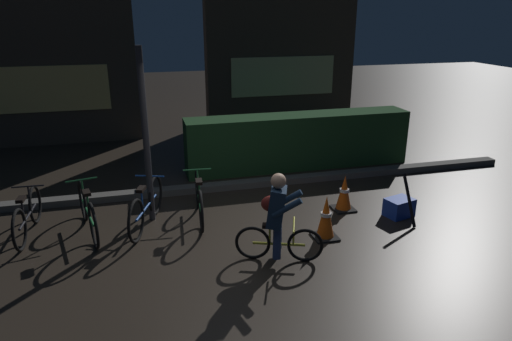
{
  "coord_description": "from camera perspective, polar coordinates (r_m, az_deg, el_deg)",
  "views": [
    {
      "loc": [
        -1.47,
        -5.71,
        3.21
      ],
      "look_at": [
        0.2,
        0.6,
        0.9
      ],
      "focal_mm": 31.99,
      "sensor_mm": 36.0,
      "label": 1
    }
  ],
  "objects": [
    {
      "name": "ground_plane",
      "position": [
        6.71,
        -0.35,
        -9.08
      ],
      "size": [
        40.0,
        40.0,
        0.0
      ],
      "primitive_type": "plane",
      "color": "#2D261E"
    },
    {
      "name": "sidewalk_curb",
      "position": [
        8.64,
        -4.0,
        -1.95
      ],
      "size": [
        12.0,
        0.24,
        0.12
      ],
      "primitive_type": "cube",
      "color": "#56544F",
      "rests_on": "ground"
    },
    {
      "name": "hedge_row",
      "position": [
        9.76,
        5.35,
        3.71
      ],
      "size": [
        4.8,
        0.7,
        1.14
      ],
      "primitive_type": "cube",
      "color": "#214723",
      "rests_on": "ground"
    },
    {
      "name": "storefront_left",
      "position": [
        12.45,
        -26.11,
        13.74
      ],
      "size": [
        4.72,
        0.54,
        4.78
      ],
      "color": "#42382D",
      "rests_on": "ground"
    },
    {
      "name": "storefront_right",
      "position": [
        13.61,
        3.13,
        14.38
      ],
      "size": [
        4.38,
        0.54,
        4.04
      ],
      "color": "#42382D",
      "rests_on": "ground"
    },
    {
      "name": "street_post",
      "position": [
        7.15,
        -13.61,
        4.0
      ],
      "size": [
        0.1,
        0.1,
        2.73
      ],
      "primitive_type": "cylinder",
      "color": "#2D2D33",
      "rests_on": "ground"
    },
    {
      "name": "parked_bike_leftmost",
      "position": [
        7.61,
        -26.67,
        -5.04
      ],
      "size": [
        0.46,
        1.52,
        0.7
      ],
      "rotation": [
        0.0,
        0.0,
        1.52
      ],
      "color": "black",
      "rests_on": "ground"
    },
    {
      "name": "parked_bike_left_mid",
      "position": [
        7.3,
        -20.3,
        -4.83
      ],
      "size": [
        0.5,
        1.66,
        0.78
      ],
      "rotation": [
        0.0,
        0.0,
        1.8
      ],
      "color": "black",
      "rests_on": "ground"
    },
    {
      "name": "parked_bike_center_left",
      "position": [
        7.26,
        -13.55,
        -4.37
      ],
      "size": [
        0.6,
        1.55,
        0.75
      ],
      "rotation": [
        0.0,
        0.0,
        1.23
      ],
      "color": "black",
      "rests_on": "ground"
    },
    {
      "name": "parked_bike_center_right",
      "position": [
        7.4,
        -7.13,
        -3.47
      ],
      "size": [
        0.46,
        1.63,
        0.75
      ],
      "rotation": [
        0.0,
        0.0,
        1.49
      ],
      "color": "black",
      "rests_on": "ground"
    },
    {
      "name": "traffic_cone_near",
      "position": [
        6.8,
        8.73,
        -5.86
      ],
      "size": [
        0.36,
        0.36,
        0.67
      ],
      "color": "black",
      "rests_on": "ground"
    },
    {
      "name": "traffic_cone_far",
      "position": [
        7.8,
        10.97,
        -2.83
      ],
      "size": [
        0.36,
        0.36,
        0.61
      ],
      "color": "black",
      "rests_on": "ground"
    },
    {
      "name": "blue_crate",
      "position": [
        7.85,
        17.46,
        -4.41
      ],
      "size": [
        0.51,
        0.42,
        0.3
      ],
      "primitive_type": "cube",
      "rotation": [
        0.0,
        0.0,
        0.26
      ],
      "color": "#193DB7",
      "rests_on": "ground"
    },
    {
      "name": "cyclist",
      "position": [
        6.04,
        2.69,
        -5.82
      ],
      "size": [
        1.13,
        0.64,
        1.25
      ],
      "rotation": [
        0.0,
        0.0,
        -0.36
      ],
      "color": "black",
      "rests_on": "ground"
    },
    {
      "name": "closed_umbrella",
      "position": [
        7.57,
        18.62,
        -3.53
      ],
      "size": [
        0.06,
        0.47,
        0.76
      ],
      "primitive_type": "cylinder",
      "rotation": [
        0.0,
        0.52,
        1.59
      ],
      "color": "black",
      "rests_on": "ground"
    }
  ]
}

